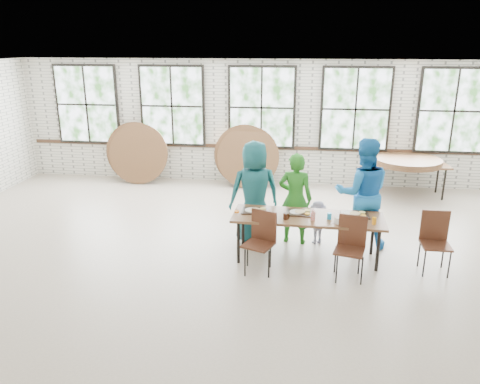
% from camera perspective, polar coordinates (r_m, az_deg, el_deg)
% --- Properties ---
extents(room, '(12.00, 12.00, 12.00)m').
position_cam_1_polar(room, '(11.39, 2.65, 10.02)').
color(room, '#BCAA95').
rests_on(room, ground).
extents(dining_table, '(2.42, 0.88, 0.74)m').
position_cam_1_polar(dining_table, '(7.56, 8.26, -3.30)').
color(dining_table, brown).
rests_on(dining_table, ground).
extents(chair_near_left, '(0.54, 0.53, 0.95)m').
position_cam_1_polar(chair_near_left, '(7.19, 2.59, -5.41)').
color(chair_near_left, '#4C2819').
rests_on(chair_near_left, ground).
extents(chair_near_right, '(0.51, 0.49, 0.95)m').
position_cam_1_polar(chair_near_right, '(7.19, 13.35, -5.92)').
color(chair_near_right, '#4C2819').
rests_on(chair_near_right, ground).
extents(chair_spare, '(0.42, 0.41, 0.95)m').
position_cam_1_polar(chair_spare, '(7.78, 22.67, -5.01)').
color(chair_spare, '#4C2819').
rests_on(chair_spare, ground).
extents(adult_teal, '(1.01, 0.81, 1.80)m').
position_cam_1_polar(adult_teal, '(8.14, 1.78, 0.01)').
color(adult_teal, '#1A5163').
rests_on(adult_teal, ground).
extents(adult_green, '(0.63, 0.46, 1.62)m').
position_cam_1_polar(adult_green, '(8.13, 6.74, -0.80)').
color(adult_green, '#25751F').
rests_on(adult_green, ground).
extents(toddler, '(0.57, 0.44, 0.78)m').
position_cam_1_polar(toddler, '(8.28, 9.42, -3.66)').
color(toddler, '#171138').
rests_on(toddler, ground).
extents(adult_blue, '(0.97, 0.78, 1.90)m').
position_cam_1_polar(adult_blue, '(8.16, 14.69, -0.16)').
color(adult_blue, blue).
rests_on(adult_blue, ground).
extents(storage_table, '(1.86, 0.92, 0.74)m').
position_cam_1_polar(storage_table, '(11.29, 19.66, 2.99)').
color(storage_table, brown).
rests_on(storage_table, ground).
extents(tabletop_clutter, '(2.10, 0.63, 0.11)m').
position_cam_1_polar(tabletop_clutter, '(7.52, 8.94, -2.83)').
color(tabletop_clutter, black).
rests_on(tabletop_clutter, dining_table).
extents(round_tops_stacked, '(1.50, 1.50, 0.13)m').
position_cam_1_polar(round_tops_stacked, '(11.26, 19.72, 3.57)').
color(round_tops_stacked, brown).
rests_on(round_tops_stacked, storage_table).
extents(round_tops_leaning, '(4.35, 0.43, 1.50)m').
position_cam_1_polar(round_tops_leaning, '(11.56, -6.02, 4.53)').
color(round_tops_leaning, brown).
rests_on(round_tops_leaning, ground).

